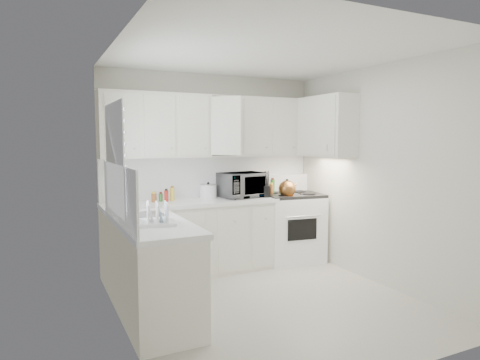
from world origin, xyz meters
TOP-DOWN VIEW (x-y plane):
  - floor at (0.00, 0.00)m, footprint 3.20×3.20m
  - ceiling at (0.00, 0.00)m, footprint 3.20×3.20m
  - wall_back at (0.00, 1.60)m, footprint 3.00×0.00m
  - wall_front at (0.00, -1.60)m, footprint 3.00×0.00m
  - wall_left at (-1.50, 0.00)m, footprint 0.00×3.20m
  - wall_right at (1.50, 0.00)m, footprint 0.00×3.20m
  - window_blinds at (-1.48, 0.35)m, footprint 0.06×0.96m
  - lower_cabinets_back at (-0.39, 1.30)m, footprint 2.22×0.60m
  - lower_cabinets_left at (-1.20, 0.20)m, footprint 0.60×1.60m
  - countertop_back at (-0.39, 1.29)m, footprint 2.24×0.64m
  - countertop_left at (-1.19, 0.20)m, footprint 0.64×1.62m
  - backsplash_back at (0.00, 1.59)m, footprint 2.98×0.02m
  - backsplash_left at (-1.49, 0.20)m, footprint 0.02×1.60m
  - upper_cabinets_back at (0.00, 1.44)m, footprint 3.00×0.33m
  - upper_cabinets_right at (1.33, 0.82)m, footprint 0.33×0.90m
  - sink at (-1.19, 0.55)m, footprint 0.42×0.38m
  - stove at (1.08, 1.26)m, footprint 0.87×0.75m
  - tea_kettle at (0.90, 1.10)m, footprint 0.32×0.28m
  - frying_pan at (1.26, 1.42)m, footprint 0.45×0.56m
  - microwave at (0.33, 1.31)m, footprint 0.65×0.44m
  - rice_cooker at (-0.13, 1.41)m, footprint 0.25×0.25m
  - paper_towel at (0.07, 1.45)m, footprint 0.12×0.12m
  - utensil_crock at (0.62, 1.17)m, footprint 0.12×0.12m
  - dish_rack at (-1.24, 0.01)m, footprint 0.47×0.39m
  - spice_left_0 at (-0.85, 1.42)m, footprint 0.06×0.06m
  - spice_left_1 at (-0.78, 1.33)m, footprint 0.06×0.06m
  - spice_left_2 at (-0.70, 1.42)m, footprint 0.06×0.06m
  - spice_left_3 at (-0.62, 1.33)m, footprint 0.06×0.06m
  - sauce_right_0 at (0.58, 1.46)m, footprint 0.06×0.06m
  - sauce_right_1 at (0.64, 1.40)m, footprint 0.06×0.06m
  - sauce_right_2 at (0.69, 1.46)m, footprint 0.06×0.06m
  - sauce_right_3 at (0.74, 1.40)m, footprint 0.06×0.06m
  - sauce_right_4 at (0.80, 1.46)m, footprint 0.06×0.06m
  - sauce_right_5 at (0.85, 1.40)m, footprint 0.06×0.06m

SIDE VIEW (x-z plane):
  - floor at x=0.00m, z-range 0.00..0.00m
  - lower_cabinets_back at x=-0.39m, z-range 0.00..0.90m
  - lower_cabinets_left at x=-1.20m, z-range 0.00..0.90m
  - stove at x=1.08m, z-range 0.00..1.23m
  - countertop_back at x=-0.39m, z-range 0.90..0.95m
  - countertop_left at x=-1.19m, z-range 0.90..0.95m
  - frying_pan at x=1.26m, z-range 0.95..0.99m
  - spice_left_0 at x=-0.85m, z-range 0.95..1.08m
  - spice_left_1 at x=-0.78m, z-range 0.95..1.08m
  - spice_left_2 at x=-0.70m, z-range 0.95..1.08m
  - spice_left_3 at x=-0.62m, z-range 0.95..1.08m
  - sauce_right_0 at x=0.58m, z-range 0.95..1.14m
  - sauce_right_1 at x=0.64m, z-range 0.95..1.14m
  - sauce_right_2 at x=0.69m, z-range 0.95..1.14m
  - sauce_right_3 at x=0.74m, z-range 0.95..1.14m
  - sauce_right_4 at x=0.80m, z-range 0.95..1.14m
  - sauce_right_5 at x=0.85m, z-range 0.95..1.14m
  - rice_cooker at x=-0.13m, z-range 0.95..1.17m
  - dish_rack at x=-1.24m, z-range 0.95..1.18m
  - sink at x=-1.19m, z-range 0.92..1.22m
  - tea_kettle at x=0.90m, z-range 0.94..1.21m
  - paper_towel at x=0.07m, z-range 0.95..1.22m
  - utensil_crock at x=0.62m, z-range 0.95..1.32m
  - microwave at x=0.33m, z-range 0.95..1.36m
  - backsplash_back at x=0.00m, z-range 0.95..1.50m
  - backsplash_left at x=-1.49m, z-range 0.95..1.50m
  - wall_back at x=0.00m, z-range -0.20..2.80m
  - wall_front at x=0.00m, z-range -0.20..2.80m
  - wall_left at x=-1.50m, z-range -0.30..2.90m
  - wall_right at x=1.50m, z-range -0.30..2.90m
  - upper_cabinets_back at x=0.00m, z-range 1.10..1.90m
  - upper_cabinets_right at x=1.33m, z-range 1.10..1.90m
  - window_blinds at x=-1.48m, z-range 1.02..2.08m
  - ceiling at x=0.00m, z-range 2.60..2.60m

